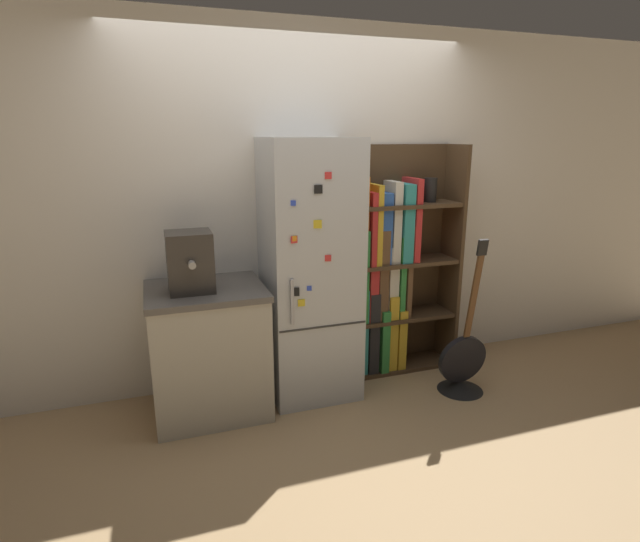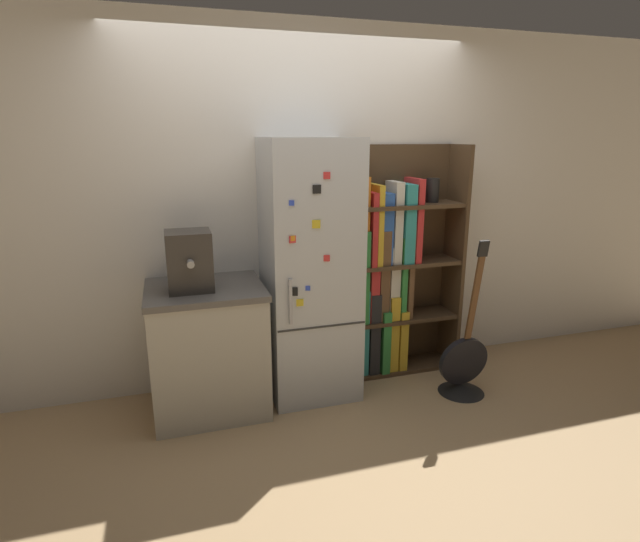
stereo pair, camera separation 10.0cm
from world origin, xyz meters
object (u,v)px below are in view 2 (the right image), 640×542
Objects in this scene: refrigerator at (310,271)px; espresso_machine at (189,261)px; guitar at (463,371)px; bookshelf at (390,273)px.

espresso_machine is (-0.81, -0.08, 0.15)m from refrigerator.
bookshelf is at bearing 124.17° from guitar.
bookshelf is at bearing 8.78° from espresso_machine.
guitar is at bearing -9.17° from espresso_machine.
espresso_machine is at bearing -171.22° from bookshelf.
bookshelf reaches higher than espresso_machine.
bookshelf is at bearing 12.55° from refrigerator.
refrigerator is 0.71m from bookshelf.
refrigerator is at bearing 5.55° from espresso_machine.
bookshelf reaches higher than guitar.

